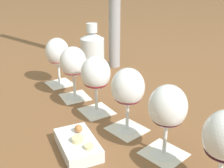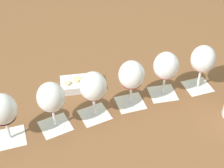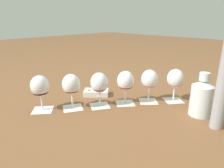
{
  "view_description": "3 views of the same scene",
  "coord_description": "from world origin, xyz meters",
  "px_view_note": "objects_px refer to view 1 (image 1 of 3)",
  "views": [
    {
      "loc": [
        0.22,
        -0.71,
        0.43
      ],
      "look_at": [
        0.0,
        -0.0,
        0.12
      ],
      "focal_mm": 45.0,
      "sensor_mm": 36.0,
      "label": 1
    },
    {
      "loc": [
        0.74,
        0.47,
        0.86
      ],
      "look_at": [
        0.0,
        -0.0,
        0.12
      ],
      "focal_mm": 55.0,
      "sensor_mm": 36.0,
      "label": 2
    },
    {
      "loc": [
        0.71,
        0.69,
        0.45
      ],
      "look_at": [
        0.0,
        -0.0,
        0.12
      ],
      "focal_mm": 32.0,
      "sensor_mm": 36.0,
      "label": 3
    }
  ],
  "objects_px": {
    "snack_dish": "(78,144)",
    "wine_glass_3": "(128,90)",
    "wine_glass_1": "(73,64)",
    "wine_glass_4": "(168,110)",
    "wine_glass_0": "(58,54)",
    "ceramic_vase": "(92,51)",
    "wine_glass_2": "(96,75)"
  },
  "relations": [
    {
      "from": "wine_glass_0",
      "to": "wine_glass_2",
      "type": "distance_m",
      "value": 0.28
    },
    {
      "from": "wine_glass_0",
      "to": "snack_dish",
      "type": "bearing_deg",
      "value": -56.93
    },
    {
      "from": "wine_glass_1",
      "to": "wine_glass_4",
      "type": "bearing_deg",
      "value": -34.11
    },
    {
      "from": "wine_glass_2",
      "to": "wine_glass_4",
      "type": "height_order",
      "value": "same"
    },
    {
      "from": "wine_glass_3",
      "to": "snack_dish",
      "type": "relative_size",
      "value": 1.09
    },
    {
      "from": "wine_glass_0",
      "to": "wine_glass_3",
      "type": "height_order",
      "value": "same"
    },
    {
      "from": "wine_glass_2",
      "to": "ceramic_vase",
      "type": "bearing_deg",
      "value": 112.86
    },
    {
      "from": "wine_glass_1",
      "to": "snack_dish",
      "type": "relative_size",
      "value": 1.09
    },
    {
      "from": "wine_glass_0",
      "to": "wine_glass_4",
      "type": "distance_m",
      "value": 0.56
    },
    {
      "from": "ceramic_vase",
      "to": "wine_glass_4",
      "type": "bearing_deg",
      "value": -52.85
    },
    {
      "from": "ceramic_vase",
      "to": "snack_dish",
      "type": "distance_m",
      "value": 0.59
    },
    {
      "from": "snack_dish",
      "to": "ceramic_vase",
      "type": "bearing_deg",
      "value": 107.4
    },
    {
      "from": "snack_dish",
      "to": "wine_glass_3",
      "type": "bearing_deg",
      "value": 54.89
    },
    {
      "from": "wine_glass_0",
      "to": "wine_glass_4",
      "type": "bearing_deg",
      "value": -35.9
    },
    {
      "from": "wine_glass_3",
      "to": "wine_glass_4",
      "type": "bearing_deg",
      "value": -35.36
    },
    {
      "from": "wine_glass_3",
      "to": "snack_dish",
      "type": "bearing_deg",
      "value": -125.11
    },
    {
      "from": "wine_glass_3",
      "to": "snack_dish",
      "type": "distance_m",
      "value": 0.19
    },
    {
      "from": "wine_glass_2",
      "to": "snack_dish",
      "type": "bearing_deg",
      "value": -82.43
    },
    {
      "from": "ceramic_vase",
      "to": "wine_glass_3",
      "type": "bearing_deg",
      "value": -57.74
    },
    {
      "from": "wine_glass_1",
      "to": "wine_glass_4",
      "type": "xyz_separation_m",
      "value": [
        0.35,
        -0.23,
        -0.0
      ]
    },
    {
      "from": "wine_glass_0",
      "to": "ceramic_vase",
      "type": "bearing_deg",
      "value": 67.12
    },
    {
      "from": "wine_glass_2",
      "to": "ceramic_vase",
      "type": "distance_m",
      "value": 0.38
    },
    {
      "from": "ceramic_vase",
      "to": "wine_glass_1",
      "type": "bearing_deg",
      "value": -82.41
    },
    {
      "from": "wine_glass_1",
      "to": "ceramic_vase",
      "type": "xyz_separation_m",
      "value": [
        -0.04,
        0.27,
        -0.03
      ]
    },
    {
      "from": "wine_glass_2",
      "to": "wine_glass_3",
      "type": "bearing_deg",
      "value": -32.13
    },
    {
      "from": "wine_glass_3",
      "to": "ceramic_vase",
      "type": "relative_size",
      "value": 0.86
    },
    {
      "from": "wine_glass_1",
      "to": "snack_dish",
      "type": "bearing_deg",
      "value": -64.16
    },
    {
      "from": "snack_dish",
      "to": "wine_glass_1",
      "type": "bearing_deg",
      "value": 115.84
    },
    {
      "from": "wine_glass_1",
      "to": "wine_glass_3",
      "type": "xyz_separation_m",
      "value": [
        0.23,
        -0.15,
        0.0
      ]
    },
    {
      "from": "ceramic_vase",
      "to": "snack_dish",
      "type": "xyz_separation_m",
      "value": [
        0.17,
        -0.55,
        -0.07
      ]
    },
    {
      "from": "wine_glass_0",
      "to": "ceramic_vase",
      "type": "xyz_separation_m",
      "value": [
        0.07,
        0.17,
        -0.03
      ]
    },
    {
      "from": "wine_glass_0",
      "to": "ceramic_vase",
      "type": "height_order",
      "value": "ceramic_vase"
    }
  ]
}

